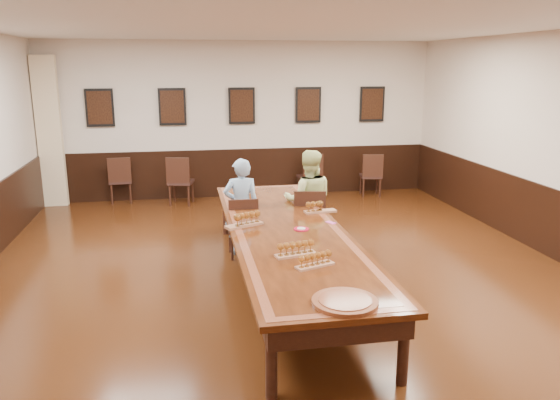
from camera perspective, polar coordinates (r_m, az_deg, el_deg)
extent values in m
cube|color=black|center=(7.01, 0.73, -9.02)|extent=(8.00, 10.00, 0.02)
cube|color=white|center=(6.47, 0.83, 18.25)|extent=(8.00, 10.00, 0.02)
cube|color=beige|center=(11.46, -4.03, 8.32)|extent=(8.00, 0.02, 3.20)
imported|color=teal|center=(7.95, -4.05, -0.72)|extent=(0.52, 0.34, 1.43)
imported|color=#D8E28D|center=(8.13, 3.00, -0.05)|extent=(0.84, 0.71, 1.52)
cube|color=#EA4EAD|center=(7.03, 5.31, -2.37)|extent=(0.12, 0.15, 0.01)
cube|color=beige|center=(11.50, -22.94, 6.53)|extent=(0.45, 0.18, 2.90)
cube|color=black|center=(11.59, -3.93, 2.89)|extent=(7.98, 0.04, 1.00)
cube|color=black|center=(6.76, 0.75, -3.32)|extent=(1.40, 5.00, 0.06)
cube|color=brown|center=(6.75, 0.75, -3.06)|extent=(1.28, 4.88, 0.00)
cube|color=black|center=(6.75, 0.75, -3.04)|extent=(1.10, 4.70, 0.00)
cube|color=black|center=(6.80, 0.75, -4.52)|extent=(1.25, 4.85, 0.18)
cylinder|color=black|center=(4.71, -0.91, -16.44)|extent=(0.10, 0.10, 0.69)
cylinder|color=black|center=(5.01, 12.77, -14.86)|extent=(0.10, 0.10, 0.69)
cylinder|color=black|center=(9.00, -5.70, -1.44)|extent=(0.10, 0.10, 0.69)
cylinder|color=black|center=(9.15, 1.56, -1.10)|extent=(0.10, 0.10, 0.69)
cube|color=black|center=(11.41, -18.32, 9.14)|extent=(0.54, 0.03, 0.74)
cube|color=black|center=(11.39, -18.34, 9.14)|extent=(0.46, 0.01, 0.64)
cube|color=black|center=(11.30, -11.19, 9.54)|extent=(0.54, 0.03, 0.74)
cube|color=black|center=(11.28, -11.19, 9.53)|extent=(0.46, 0.01, 0.64)
cube|color=black|center=(11.37, -4.02, 9.79)|extent=(0.54, 0.03, 0.74)
cube|color=black|center=(11.35, -4.01, 9.79)|extent=(0.46, 0.01, 0.64)
cube|color=black|center=(11.60, 2.97, 9.89)|extent=(0.54, 0.03, 0.74)
cube|color=black|center=(11.58, 2.99, 9.89)|extent=(0.46, 0.01, 0.64)
cube|color=black|center=(12.00, 9.60, 9.86)|extent=(0.54, 0.03, 0.74)
cube|color=black|center=(11.98, 9.62, 9.85)|extent=(0.46, 0.01, 0.64)
cube|color=#935B3D|center=(6.87, -3.77, -2.64)|extent=(0.51, 0.34, 0.03)
cube|color=#935B3D|center=(7.52, 4.23, -1.20)|extent=(0.45, 0.19, 0.03)
cube|color=#935B3D|center=(5.82, 1.65, -5.74)|extent=(0.46, 0.22, 0.03)
cube|color=#935B3D|center=(5.53, 3.67, -6.87)|extent=(0.43, 0.26, 0.03)
cylinder|color=#B60C29|center=(6.72, 2.24, -3.07)|extent=(0.19, 0.19, 0.02)
cylinder|color=silver|center=(6.72, 2.24, -2.97)|extent=(0.10, 0.10, 0.01)
cylinder|color=#562311|center=(4.75, 6.79, -10.53)|extent=(0.66, 0.66, 0.04)
cylinder|color=brown|center=(4.74, 6.80, -10.28)|extent=(0.53, 0.53, 0.01)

